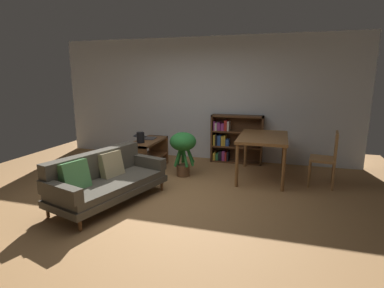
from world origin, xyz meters
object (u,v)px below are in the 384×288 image
Objects in this scene: open_laptop at (146,138)px; dining_table at (263,140)px; potted_floor_plant at (183,146)px; dining_chair_near at (328,156)px; bookshelf at (233,139)px; media_console at (148,155)px; fabric_couch at (105,178)px; desk_speaker at (141,137)px.

open_laptop is 0.34× the size of dining_table.
dining_chair_near reaches higher than potted_floor_plant.
potted_floor_plant is 0.75× the size of bookshelf.
bookshelf is at bearing 126.41° from dining_table.
potted_floor_plant is 0.88× the size of dining_chair_near.
potted_floor_plant reaches higher than media_console.
bookshelf reaches higher than dining_table.
fabric_couch is 4.19× the size of open_laptop.
fabric_couch reaches higher than media_console.
fabric_couch is 2.02× the size of dining_chair_near.
potted_floor_plant is at bearing -20.95° from open_laptop.
media_console is 0.48m from desk_speaker.
media_console is 1.89m from bookshelf.
bookshelf is at bearing 28.62° from open_laptop.
desk_speaker is at bearing -98.88° from media_console.
bookshelf is at bearing 34.43° from media_console.
dining_chair_near reaches higher than desk_speaker.
media_console is at bearing 166.85° from potted_floor_plant.
fabric_couch is 9.39× the size of desk_speaker.
fabric_couch is at bearing -118.19° from bookshelf.
fabric_couch is at bearing -152.76° from dining_chair_near.
fabric_couch reaches higher than open_laptop.
dining_chair_near is (3.43, -0.17, -0.09)m from open_laptop.
open_laptop is at bearing 122.93° from media_console.
dining_chair_near reaches higher than open_laptop.
desk_speaker is 0.18× the size of bookshelf.
media_console is at bearing 92.58° from fabric_couch.
dining_chair_near is (1.09, -0.14, -0.18)m from dining_table.
bookshelf is at bearing 61.81° from fabric_couch.
open_laptop is at bearing 177.10° from dining_chair_near.
media_console is at bearing 81.12° from desk_speaker.
media_console is 2.29m from dining_table.
bookshelf is (1.59, 1.30, -0.20)m from desk_speaker.
open_laptop is 0.98m from potted_floor_plant.
open_laptop is 2.35m from dining_table.
desk_speaker is (-0.04, -0.24, 0.41)m from media_console.
dining_table reaches higher than media_console.
fabric_couch is at bearing -85.55° from desk_speaker.
bookshelf is at bearing 59.33° from potted_floor_plant.
media_console is 1.00× the size of bookshelf.
open_laptop is 3.44m from dining_chair_near.
media_console is 0.88m from potted_floor_plant.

